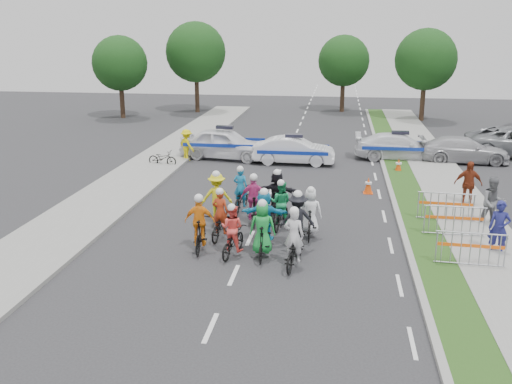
# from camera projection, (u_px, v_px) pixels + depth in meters

# --- Properties ---
(ground) EXTENTS (90.00, 90.00, 0.00)m
(ground) POSITION_uv_depth(u_px,v_px,m) (234.00, 275.00, 16.19)
(ground) COLOR #28282B
(ground) RESTS_ON ground
(curb_right) EXTENTS (0.20, 60.00, 0.12)m
(curb_right) POSITION_uv_depth(u_px,v_px,m) (401.00, 224.00, 20.22)
(curb_right) COLOR gray
(curb_right) RESTS_ON ground
(grass_strip) EXTENTS (1.20, 60.00, 0.11)m
(grass_strip) POSITION_uv_depth(u_px,v_px,m) (421.00, 225.00, 20.12)
(grass_strip) COLOR #264817
(grass_strip) RESTS_ON ground
(sidewalk_right) EXTENTS (2.40, 60.00, 0.13)m
(sidewalk_right) POSITION_uv_depth(u_px,v_px,m) (474.00, 228.00, 19.87)
(sidewalk_right) COLOR gray
(sidewalk_right) RESTS_ON ground
(sidewalk_left) EXTENTS (3.00, 60.00, 0.13)m
(sidewalk_left) POSITION_uv_depth(u_px,v_px,m) (91.00, 210.00, 21.83)
(sidewalk_left) COLOR gray
(sidewalk_left) RESTS_ON ground
(rider_0) EXTENTS (0.87, 1.90, 1.87)m
(rider_0) POSITION_uv_depth(u_px,v_px,m) (294.00, 247.00, 16.63)
(rider_0) COLOR black
(rider_0) RESTS_ON ground
(rider_1) EXTENTS (0.81, 1.81, 1.88)m
(rider_1) POSITION_uv_depth(u_px,v_px,m) (263.00, 235.00, 17.27)
(rider_1) COLOR black
(rider_1) RESTS_ON ground
(rider_2) EXTENTS (0.89, 1.74, 1.69)m
(rider_2) POSITION_uv_depth(u_px,v_px,m) (232.00, 236.00, 17.46)
(rider_2) COLOR black
(rider_2) RESTS_ON ground
(rider_3) EXTENTS (0.97, 1.82, 1.88)m
(rider_3) POSITION_uv_depth(u_px,v_px,m) (200.00, 229.00, 17.82)
(rider_3) COLOR black
(rider_3) RESTS_ON ground
(rider_4) EXTENTS (1.17, 2.00, 1.96)m
(rider_4) POSITION_uv_depth(u_px,v_px,m) (297.00, 226.00, 17.93)
(rider_4) COLOR black
(rider_4) RESTS_ON ground
(rider_5) EXTENTS (1.52, 1.82, 1.91)m
(rider_5) POSITION_uv_depth(u_px,v_px,m) (264.00, 221.00, 18.32)
(rider_5) COLOR black
(rider_5) RESTS_ON ground
(rider_6) EXTENTS (0.84, 1.80, 1.76)m
(rider_6) POSITION_uv_depth(u_px,v_px,m) (221.00, 221.00, 18.92)
(rider_6) COLOR black
(rider_6) RESTS_ON ground
(rider_7) EXTENTS (0.76, 1.71, 1.80)m
(rider_7) POSITION_uv_depth(u_px,v_px,m) (310.00, 217.00, 18.94)
(rider_7) COLOR black
(rider_7) RESTS_ON ground
(rider_8) EXTENTS (0.87, 1.81, 1.77)m
(rider_8) POSITION_uv_depth(u_px,v_px,m) (281.00, 210.00, 19.90)
(rider_8) COLOR black
(rider_8) RESTS_ON ground
(rider_9) EXTENTS (0.99, 1.84, 1.88)m
(rider_9) POSITION_uv_depth(u_px,v_px,m) (254.00, 204.00, 20.27)
(rider_9) COLOR black
(rider_9) RESTS_ON ground
(rider_10) EXTENTS (1.20, 2.03, 1.97)m
(rider_10) POSITION_uv_depth(u_px,v_px,m) (217.00, 203.00, 20.31)
(rider_10) COLOR black
(rider_10) RESTS_ON ground
(rider_11) EXTENTS (1.53, 1.82, 1.86)m
(rider_11) POSITION_uv_depth(u_px,v_px,m) (277.00, 197.00, 20.93)
(rider_11) COLOR black
(rider_11) RESTS_ON ground
(rider_12) EXTENTS (0.78, 1.80, 1.78)m
(rider_12) POSITION_uv_depth(u_px,v_px,m) (241.00, 195.00, 21.83)
(rider_12) COLOR black
(rider_12) RESTS_ON ground
(police_car_0) EXTENTS (5.00, 2.62, 1.62)m
(police_car_0) POSITION_uv_depth(u_px,v_px,m) (225.00, 144.00, 30.53)
(police_car_0) COLOR white
(police_car_0) RESTS_ON ground
(police_car_1) EXTENTS (4.21, 1.51, 1.38)m
(police_car_1) POSITION_uv_depth(u_px,v_px,m) (294.00, 151.00, 29.39)
(police_car_1) COLOR white
(police_car_1) RESTS_ON ground
(police_car_2) EXTENTS (4.71, 1.93, 1.37)m
(police_car_2) POSITION_uv_depth(u_px,v_px,m) (399.00, 147.00, 30.40)
(police_car_2) COLOR white
(police_car_2) RESTS_ON ground
(civilian_sedan) EXTENTS (4.59, 1.89, 1.33)m
(civilian_sedan) POSITION_uv_depth(u_px,v_px,m) (464.00, 150.00, 29.69)
(civilian_sedan) COLOR #ACACB1
(civilian_sedan) RESTS_ON ground
(spectator_0) EXTENTS (0.73, 0.60, 1.74)m
(spectator_0) POSITION_uv_depth(u_px,v_px,m) (499.00, 228.00, 17.42)
(spectator_0) COLOR navy
(spectator_0) RESTS_ON ground
(spectator_1) EXTENTS (0.91, 0.73, 1.80)m
(spectator_1) POSITION_uv_depth(u_px,v_px,m) (493.00, 203.00, 19.87)
(spectator_1) COLOR slate
(spectator_1) RESTS_ON ground
(spectator_2) EXTENTS (1.08, 0.46, 1.82)m
(spectator_2) POSITION_uv_depth(u_px,v_px,m) (468.00, 184.00, 22.24)
(spectator_2) COLOR maroon
(spectator_2) RESTS_ON ground
(marshal_hiviz) EXTENTS (1.22, 1.16, 1.66)m
(marshal_hiviz) POSITION_uv_depth(u_px,v_px,m) (187.00, 145.00, 30.09)
(marshal_hiviz) COLOR #DACA0B
(marshal_hiviz) RESTS_ON ground
(barrier_0) EXTENTS (2.02, 0.60, 1.12)m
(barrier_0) POSITION_uv_depth(u_px,v_px,m) (470.00, 251.00, 16.48)
(barrier_0) COLOR #A5A8AD
(barrier_0) RESTS_ON ground
(barrier_1) EXTENTS (2.01, 0.54, 1.12)m
(barrier_1) POSITION_uv_depth(u_px,v_px,m) (454.00, 222.00, 18.90)
(barrier_1) COLOR #A5A8AD
(barrier_1) RESTS_ON ground
(barrier_2) EXTENTS (2.02, 0.59, 1.12)m
(barrier_2) POSITION_uv_depth(u_px,v_px,m) (446.00, 208.00, 20.44)
(barrier_2) COLOR #A5A8AD
(barrier_2) RESTS_ON ground
(cone_0) EXTENTS (0.40, 0.40, 0.70)m
(cone_0) POSITION_uv_depth(u_px,v_px,m) (368.00, 185.00, 24.16)
(cone_0) COLOR #F24C0C
(cone_0) RESTS_ON ground
(cone_1) EXTENTS (0.40, 0.40, 0.70)m
(cone_1) POSITION_uv_depth(u_px,v_px,m) (398.00, 166.00, 27.68)
(cone_1) COLOR #F24C0C
(cone_1) RESTS_ON ground
(parked_bike) EXTENTS (1.58, 0.75, 0.80)m
(parked_bike) POSITION_uv_depth(u_px,v_px,m) (162.00, 158.00, 28.99)
(parked_bike) COLOR black
(parked_bike) RESTS_ON ground
(tree_0) EXTENTS (4.20, 4.20, 6.30)m
(tree_0) POSITION_uv_depth(u_px,v_px,m) (120.00, 63.00, 43.60)
(tree_0) COLOR #382619
(tree_0) RESTS_ON ground
(tree_1) EXTENTS (4.55, 4.55, 6.82)m
(tree_1) POSITION_uv_depth(u_px,v_px,m) (426.00, 60.00, 42.22)
(tree_1) COLOR #382619
(tree_1) RESTS_ON ground
(tree_3) EXTENTS (4.90, 4.90, 7.35)m
(tree_3) POSITION_uv_depth(u_px,v_px,m) (196.00, 52.00, 46.52)
(tree_3) COLOR #382619
(tree_3) RESTS_ON ground
(tree_4) EXTENTS (4.20, 4.20, 6.30)m
(tree_4) POSITION_uv_depth(u_px,v_px,m) (344.00, 61.00, 46.95)
(tree_4) COLOR #382619
(tree_4) RESTS_ON ground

